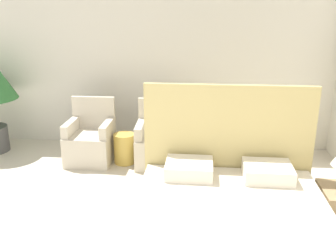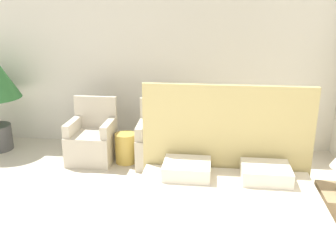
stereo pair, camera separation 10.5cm
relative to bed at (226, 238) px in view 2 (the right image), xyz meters
name	(u,v)px [view 2 (the right image)]	position (x,y,z in m)	size (l,w,h in m)	color
wall_back	(147,53)	(-1.17, 2.97, 1.14)	(10.00, 0.06, 2.90)	silver
bed	(226,238)	(0.00, 0.00, 0.00)	(1.72, 2.08, 1.40)	#8C7A5B
armchair_near_window_left	(92,142)	(-1.84, 2.14, -0.03)	(0.62, 0.61, 0.89)	beige
armchair_near_window_right	(160,145)	(-0.86, 2.14, -0.03)	(0.65, 0.63, 0.89)	beige
side_table	(126,148)	(-1.35, 2.14, -0.09)	(0.30, 0.30, 0.43)	gold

